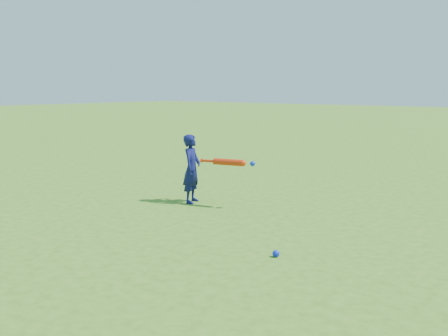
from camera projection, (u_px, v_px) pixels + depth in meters
name	position (u px, v px, depth m)	size (l,w,h in m)	color
ground	(180.00, 193.00, 7.80)	(80.00, 80.00, 0.00)	#3A701A
child	(192.00, 169.00, 7.10)	(0.36, 0.23, 0.98)	#10134D
ground_ball_blue	(276.00, 254.00, 4.85)	(0.07, 0.07, 0.07)	#0D21DE
bat_swing	(231.00, 162.00, 6.79)	(0.78, 0.26, 0.09)	red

